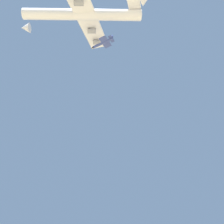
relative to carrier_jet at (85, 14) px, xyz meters
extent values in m
cylinder|color=white|center=(1.31, 0.13, 0.11)|extent=(66.34, 28.34, 6.40)
cone|color=white|center=(37.70, 3.03, 0.11)|extent=(6.72, 7.38, 6.08)
cube|color=white|center=(-0.66, -0.27, -0.82)|extent=(16.59, 59.04, 15.88)
cylinder|color=gray|center=(1.08, -22.04, 2.59)|extent=(5.71, 4.47, 3.00)
cylinder|color=gray|center=(0.23, -11.43, -0.18)|extent=(5.71, 4.47, 3.00)
cylinder|color=gray|center=(-1.46, 9.79, -5.72)|extent=(5.71, 4.47, 3.00)
cube|color=white|center=(-28.61, -2.05, 0.89)|extent=(8.68, 21.93, 6.12)
cylinder|color=#38478C|center=(-6.26, -14.69, -10.34)|extent=(13.06, 3.76, 1.50)
cone|color=black|center=(1.12, -16.01, -10.34)|extent=(2.23, 1.83, 1.50)
cube|color=#38478C|center=(-7.74, -14.43, -10.54)|extent=(5.74, 8.65, 0.24)
cube|color=#38478C|center=(-11.68, -13.72, -8.39)|extent=(2.40, 0.62, 2.60)
cube|color=#38478C|center=(-11.68, -13.72, -10.14)|extent=(2.81, 5.08, 0.20)
camera|label=1|loc=(-38.10, 64.57, -122.88)|focal=36.69mm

